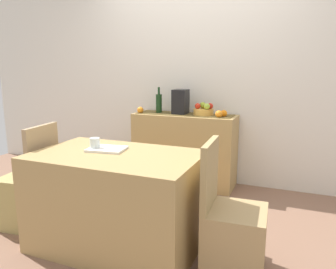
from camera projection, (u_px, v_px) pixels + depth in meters
name	position (u px, v px, depth m)	size (l,w,h in m)	color
ground_plane	(159.00, 217.00, 3.05)	(6.40, 6.40, 0.02)	#835F4B
room_wall_rear	(199.00, 69.00, 3.85)	(6.40, 0.06, 2.70)	silver
sideboard_console	(184.00, 150.00, 3.83)	(1.19, 0.42, 0.84)	tan
table_runner	(185.00, 114.00, 3.75)	(1.12, 0.32, 0.01)	brown
fruit_bowl	(203.00, 112.00, 3.65)	(0.23, 0.23, 0.07)	gold
apple_center	(198.00, 106.00, 3.64)	(0.06, 0.06, 0.06)	red
apple_front	(207.00, 106.00, 3.58)	(0.07, 0.07, 0.07)	#93B438
apple_left	(203.00, 105.00, 3.70)	(0.07, 0.07, 0.07)	#96AF2D
apple_rear	(210.00, 106.00, 3.64)	(0.06, 0.06, 0.06)	red
wine_bottle	(159.00, 103.00, 3.84)	(0.07, 0.07, 0.31)	#183818
coffee_maker	(181.00, 102.00, 3.74)	(0.16, 0.18, 0.28)	black
orange_loose_near_bowl	(224.00, 113.00, 3.55)	(0.08, 0.08, 0.08)	orange
orange_loose_mid	(140.00, 110.00, 3.84)	(0.08, 0.08, 0.08)	orange
orange_loose_end	(219.00, 114.00, 3.49)	(0.08, 0.08, 0.08)	orange
dining_table	(117.00, 200.00, 2.48)	(1.24, 0.77, 0.74)	tan
open_book	(107.00, 149.00, 2.51)	(0.28, 0.21, 0.02)	white
coffee_cup	(95.00, 144.00, 2.51)	(0.08, 0.08, 0.09)	silver
chair_near_window	(30.00, 196.00, 2.84)	(0.44, 0.44, 0.90)	tan
chair_by_corner	(232.00, 235.00, 2.17)	(0.42, 0.42, 0.90)	tan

